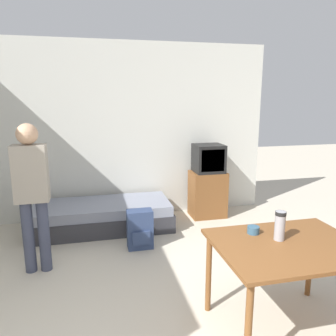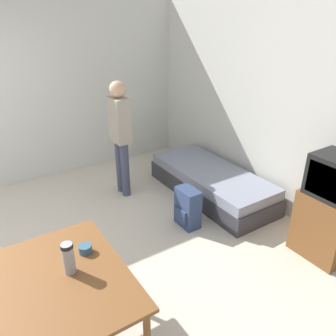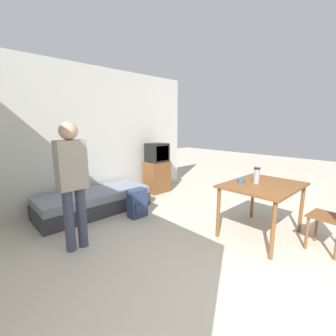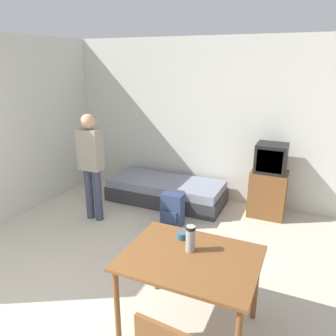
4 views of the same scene
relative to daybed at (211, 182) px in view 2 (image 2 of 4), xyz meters
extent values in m
cube|color=silver|center=(0.14, 0.52, 1.16)|extent=(5.08, 0.06, 2.70)
cube|color=silver|center=(-1.93, -1.39, 1.16)|extent=(0.06, 4.76, 2.70)
cube|color=#333338|center=(0.00, 0.00, -0.07)|extent=(1.98, 0.83, 0.25)
cube|color=gray|center=(0.00, 0.00, 0.13)|extent=(1.92, 0.80, 0.14)
cube|color=brown|center=(1.66, 0.16, 0.17)|extent=(0.54, 0.41, 0.73)
cube|color=black|center=(1.66, 0.16, 0.75)|extent=(0.45, 0.40, 0.43)
cube|color=black|center=(1.66, -0.04, 0.75)|extent=(0.37, 0.01, 0.34)
cube|color=brown|center=(1.36, -2.49, 0.55)|extent=(1.14, 0.88, 0.03)
cylinder|color=brown|center=(0.85, -2.87, 0.17)|extent=(0.05, 0.05, 0.73)
cylinder|color=brown|center=(0.85, -2.11, 0.17)|extent=(0.05, 0.05, 0.73)
cylinder|color=#3D4256|center=(-0.81, -1.04, 0.21)|extent=(0.12, 0.12, 0.80)
cylinder|color=#3D4256|center=(-0.65, -1.04, 0.21)|extent=(0.12, 0.12, 0.80)
cube|color=#9E9384|center=(-0.73, -1.04, 0.91)|extent=(0.34, 0.20, 0.60)
sphere|color=tan|center=(-0.73, -1.04, 1.32)|extent=(0.22, 0.22, 0.22)
cylinder|color=#99999E|center=(1.33, -2.40, 0.69)|extent=(0.08, 0.08, 0.24)
cylinder|color=black|center=(1.33, -2.40, 0.79)|extent=(0.09, 0.09, 0.03)
cylinder|color=#335670|center=(1.19, -2.24, 0.60)|extent=(0.10, 0.10, 0.06)
cube|color=navy|center=(0.44, -0.73, 0.06)|extent=(0.32, 0.19, 0.50)
cube|color=navy|center=(0.44, -0.85, -0.02)|extent=(0.22, 0.03, 0.17)
camera|label=1|loc=(-0.09, -4.58, 1.69)|focal=35.00mm
camera|label=2|loc=(3.17, -2.79, 2.19)|focal=35.00mm
camera|label=3|loc=(-1.71, -3.80, 1.40)|focal=24.00mm
camera|label=4|loc=(2.16, -4.75, 2.16)|focal=35.00mm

